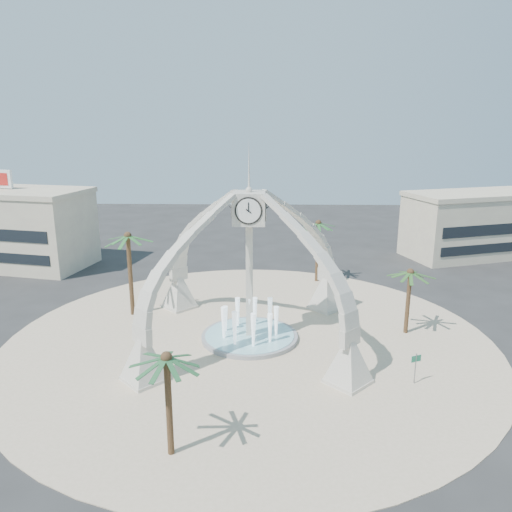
{
  "coord_description": "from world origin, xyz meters",
  "views": [
    {
      "loc": [
        1.49,
        -38.27,
        17.53
      ],
      "look_at": [
        0.48,
        2.0,
        6.65
      ],
      "focal_mm": 35.0,
      "sensor_mm": 36.0,
      "label": 1
    }
  ],
  "objects_px": {
    "palm_west": "(128,237)",
    "street_sign": "(416,362)",
    "palm_east": "(410,273)",
    "palm_north": "(318,224)",
    "clock_tower": "(249,264)",
    "palm_south": "(166,359)",
    "fountain": "(250,336)"
  },
  "relations": [
    {
      "from": "clock_tower",
      "to": "palm_north",
      "type": "height_order",
      "value": "clock_tower"
    },
    {
      "from": "palm_south",
      "to": "palm_east",
      "type": "bearing_deg",
      "value": 44.16
    },
    {
      "from": "fountain",
      "to": "palm_west",
      "type": "distance_m",
      "value": 14.24
    },
    {
      "from": "palm_north",
      "to": "palm_south",
      "type": "relative_size",
      "value": 1.16
    },
    {
      "from": "palm_west",
      "to": "palm_south",
      "type": "relative_size",
      "value": 1.29
    },
    {
      "from": "palm_south",
      "to": "palm_west",
      "type": "bearing_deg",
      "value": 110.26
    },
    {
      "from": "clock_tower",
      "to": "street_sign",
      "type": "distance_m",
      "value": 14.45
    },
    {
      "from": "street_sign",
      "to": "clock_tower",
      "type": "bearing_deg",
      "value": 125.23
    },
    {
      "from": "clock_tower",
      "to": "palm_east",
      "type": "bearing_deg",
      "value": 6.8
    },
    {
      "from": "palm_north",
      "to": "clock_tower",
      "type": "bearing_deg",
      "value": -113.96
    },
    {
      "from": "palm_west",
      "to": "street_sign",
      "type": "distance_m",
      "value": 26.51
    },
    {
      "from": "clock_tower",
      "to": "fountain",
      "type": "xyz_separation_m",
      "value": [
        0.0,
        0.0,
        -6.2
      ]
    },
    {
      "from": "clock_tower",
      "to": "palm_west",
      "type": "bearing_deg",
      "value": 155.1
    },
    {
      "from": "clock_tower",
      "to": "fountain",
      "type": "height_order",
      "value": "clock_tower"
    },
    {
      "from": "fountain",
      "to": "street_sign",
      "type": "bearing_deg",
      "value": -31.23
    },
    {
      "from": "palm_east",
      "to": "palm_west",
      "type": "bearing_deg",
      "value": 171.66
    },
    {
      "from": "street_sign",
      "to": "palm_east",
      "type": "bearing_deg",
      "value": 55.42
    },
    {
      "from": "palm_east",
      "to": "palm_north",
      "type": "xyz_separation_m",
      "value": [
        -6.3,
        14.21,
        1.25
      ]
    },
    {
      "from": "clock_tower",
      "to": "fountain",
      "type": "distance_m",
      "value": 6.2
    },
    {
      "from": "palm_north",
      "to": "street_sign",
      "type": "height_order",
      "value": "palm_north"
    },
    {
      "from": "palm_east",
      "to": "palm_south",
      "type": "bearing_deg",
      "value": -135.84
    },
    {
      "from": "clock_tower",
      "to": "palm_east",
      "type": "height_order",
      "value": "clock_tower"
    },
    {
      "from": "palm_north",
      "to": "palm_south",
      "type": "distance_m",
      "value": 32.59
    },
    {
      "from": "clock_tower",
      "to": "palm_north",
      "type": "relative_size",
      "value": 2.38
    },
    {
      "from": "clock_tower",
      "to": "street_sign",
      "type": "bearing_deg",
      "value": -31.23
    },
    {
      "from": "fountain",
      "to": "palm_north",
      "type": "height_order",
      "value": "palm_north"
    },
    {
      "from": "palm_east",
      "to": "street_sign",
      "type": "distance_m",
      "value": 9.57
    },
    {
      "from": "palm_west",
      "to": "palm_north",
      "type": "height_order",
      "value": "palm_west"
    },
    {
      "from": "palm_south",
      "to": "clock_tower",
      "type": "bearing_deg",
      "value": 76.04
    },
    {
      "from": "palm_west",
      "to": "palm_north",
      "type": "relative_size",
      "value": 1.12
    },
    {
      "from": "palm_east",
      "to": "palm_south",
      "type": "xyz_separation_m",
      "value": [
        -17.04,
        -16.55,
        0.31
      ]
    },
    {
      "from": "clock_tower",
      "to": "palm_east",
      "type": "xyz_separation_m",
      "value": [
        13.32,
        1.59,
        -1.1
      ]
    }
  ]
}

